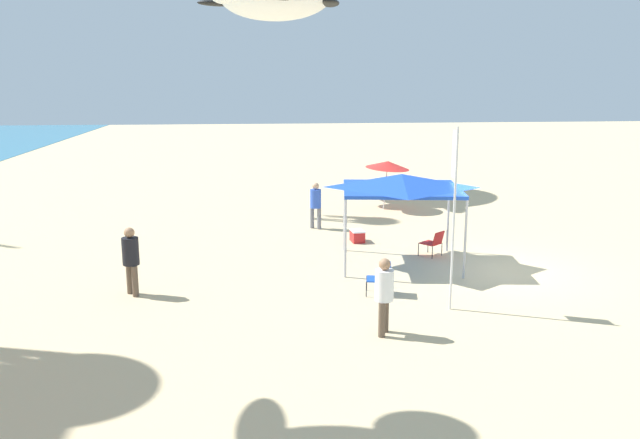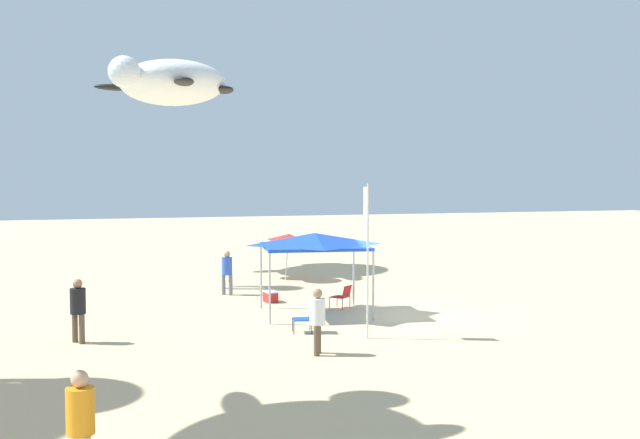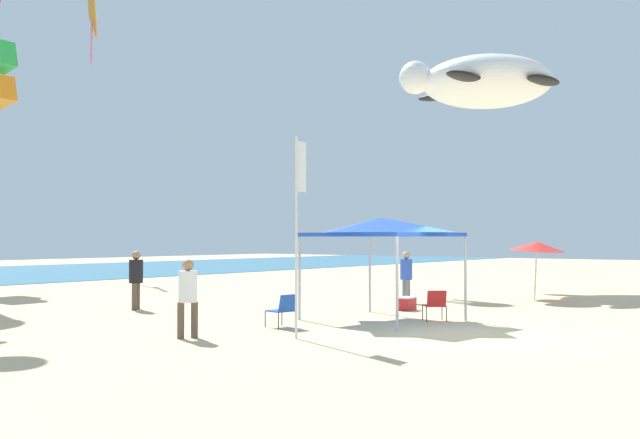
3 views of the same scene
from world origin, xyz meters
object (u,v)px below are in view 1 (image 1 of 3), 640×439
at_px(folding_chair_facing_ocean, 381,276).
at_px(person_near_umbrella, 316,202).
at_px(banner_flag, 454,202).
at_px(canopy_tent, 402,183).
at_px(person_by_tent, 384,290).
at_px(beach_umbrella, 388,165).
at_px(cooler_box, 357,236).
at_px(person_watching_sky, 131,256).
at_px(folding_chair_right_of_tent, 434,241).

bearing_deg(folding_chair_facing_ocean, person_near_umbrella, -161.57).
bearing_deg(person_near_umbrella, banner_flag, -37.01).
bearing_deg(canopy_tent, folding_chair_facing_ocean, 158.36).
height_order(canopy_tent, person_near_umbrella, canopy_tent).
relative_size(banner_flag, person_by_tent, 2.56).
bearing_deg(person_near_umbrella, beach_umbrella, 81.22).
relative_size(canopy_tent, folding_chair_facing_ocean, 4.53).
distance_m(canopy_tent, folding_chair_facing_ocean, 3.54).
bearing_deg(person_near_umbrella, cooler_box, -21.99).
relative_size(folding_chair_facing_ocean, banner_flag, 0.19).
xyz_separation_m(cooler_box, person_by_tent, (-8.08, 0.68, 0.80)).
xyz_separation_m(beach_umbrella, person_watching_sky, (-10.13, 8.65, -0.85)).
height_order(folding_chair_right_of_tent, person_by_tent, person_by_tent).
distance_m(cooler_box, banner_flag, 7.18).
bearing_deg(person_watching_sky, cooler_box, 90.78).
height_order(cooler_box, person_watching_sky, person_watching_sky).
bearing_deg(cooler_box, person_watching_sky, 126.58).
height_order(folding_chair_facing_ocean, banner_flag, banner_flag).
xyz_separation_m(cooler_box, banner_flag, (-6.65, -1.22, 2.42)).
relative_size(beach_umbrella, banner_flag, 0.49).
xyz_separation_m(canopy_tent, folding_chair_facing_ocean, (-2.73, 1.08, -1.97)).
xyz_separation_m(beach_umbrella, folding_chair_right_of_tent, (-7.29, -0.01, -1.42)).
distance_m(beach_umbrella, folding_chair_facing_ocean, 11.03).
xyz_separation_m(folding_chair_facing_ocean, person_watching_sky, (0.56, 6.36, 0.57)).
xyz_separation_m(person_by_tent, person_watching_sky, (3.20, 5.90, 0.04)).
xyz_separation_m(folding_chair_right_of_tent, person_watching_sky, (-2.84, 8.66, 0.57)).
distance_m(folding_chair_facing_ocean, person_by_tent, 2.73).
height_order(canopy_tent, person_by_tent, canopy_tent).
xyz_separation_m(canopy_tent, folding_chair_right_of_tent, (0.67, -1.22, -1.97)).
distance_m(canopy_tent, banner_flag, 3.95).
distance_m(folding_chair_right_of_tent, cooler_box, 2.93).
distance_m(beach_umbrella, folding_chair_right_of_tent, 7.43).
bearing_deg(person_by_tent, cooler_box, -159.76).
height_order(folding_chair_facing_ocean, person_near_umbrella, person_near_umbrella).
height_order(folding_chair_right_of_tent, banner_flag, banner_flag).
relative_size(canopy_tent, person_watching_sky, 2.08).
height_order(folding_chair_right_of_tent, folding_chair_facing_ocean, same).
height_order(person_by_tent, person_watching_sky, person_watching_sky).
height_order(folding_chair_facing_ocean, cooler_box, folding_chair_facing_ocean).
bearing_deg(banner_flag, folding_chair_facing_ocean, 50.12).
bearing_deg(person_watching_sky, canopy_tent, 70.45).
xyz_separation_m(canopy_tent, person_near_umbrella, (4.79, 2.09, -1.44)).
xyz_separation_m(cooler_box, person_watching_sky, (-4.88, 6.58, 0.84)).
bearing_deg(beach_umbrella, person_near_umbrella, 133.93).
distance_m(folding_chair_right_of_tent, person_by_tent, 6.66).
height_order(cooler_box, person_by_tent, person_by_tent).
distance_m(folding_chair_facing_ocean, cooler_box, 5.45).
bearing_deg(folding_chair_facing_ocean, banner_flag, 60.90).
height_order(folding_chair_right_of_tent, person_near_umbrella, person_near_umbrella).
height_order(banner_flag, person_watching_sky, banner_flag).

